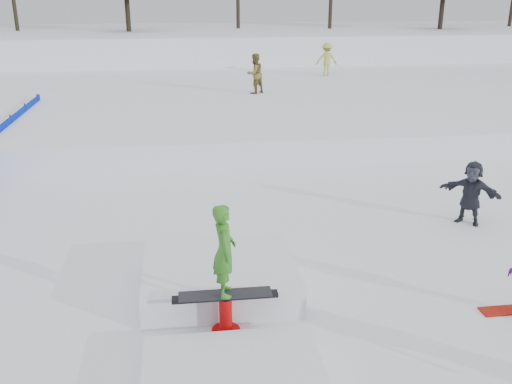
{
  "coord_description": "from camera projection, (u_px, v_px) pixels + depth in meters",
  "views": [
    {
      "loc": [
        -0.9,
        -8.78,
        5.03
      ],
      "look_at": [
        0.5,
        2.0,
        1.1
      ],
      "focal_mm": 40.0,
      "sensor_mm": 36.0,
      "label": 1
    }
  ],
  "objects": [
    {
      "name": "ground",
      "position": [
        242.0,
        290.0,
        10.0
      ],
      "size": [
        120.0,
        120.0,
        0.0
      ],
      "primitive_type": "plane",
      "color": "white"
    },
    {
      "name": "snow_berm",
      "position": [
        194.0,
        48.0,
        37.58
      ],
      "size": [
        60.0,
        14.0,
        2.4
      ],
      "primitive_type": "cube",
      "color": "white",
      "rests_on": "ground"
    },
    {
      "name": "snow_midrise",
      "position": [
        203.0,
        99.0,
        24.79
      ],
      "size": [
        50.0,
        18.0,
        0.8
      ],
      "primitive_type": "cube",
      "color": "white",
      "rests_on": "ground"
    },
    {
      "name": "walker_olive",
      "position": [
        255.0,
        74.0,
        23.67
      ],
      "size": [
        1.0,
        0.96,
        1.63
      ],
      "primitive_type": "imported",
      "rotation": [
        0.0,
        0.0,
        3.73
      ],
      "color": "brown",
      "rests_on": "snow_midrise"
    },
    {
      "name": "walker_ygreen",
      "position": [
        327.0,
        59.0,
        28.44
      ],
      "size": [
        1.1,
        0.71,
        1.61
      ],
      "primitive_type": "imported",
      "rotation": [
        0.0,
        0.0,
        3.03
      ],
      "color": "#AFB748",
      "rests_on": "snow_midrise"
    },
    {
      "name": "spectator_dark",
      "position": [
        471.0,
        193.0,
        12.62
      ],
      "size": [
        1.27,
        1.22,
        1.44
      ],
      "primitive_type": "imported",
      "rotation": [
        0.0,
        0.0,
        -0.74
      ],
      "color": "#282B36",
      "rests_on": "ground"
    },
    {
      "name": "jib_rail_feature",
      "position": [
        223.0,
        296.0,
        9.22
      ],
      "size": [
        2.6,
        4.4,
        2.11
      ],
      "color": "white",
      "rests_on": "ground"
    }
  ]
}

